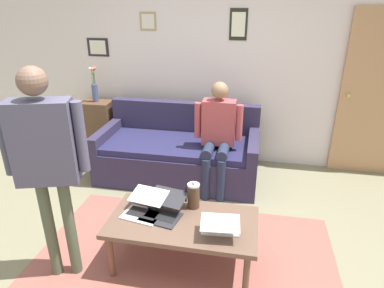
# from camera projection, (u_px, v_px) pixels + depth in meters

# --- Properties ---
(ground_plane) EXTENTS (7.68, 7.68, 0.00)m
(ground_plane) POSITION_uv_depth(u_px,v_px,m) (171.00, 258.00, 2.98)
(ground_plane) COLOR #757158
(area_rug) EXTENTS (2.62, 1.95, 0.01)m
(area_rug) POSITION_uv_depth(u_px,v_px,m) (181.00, 271.00, 2.83)
(area_rug) COLOR #8E5047
(area_rug) RESTS_ON ground_plane
(back_wall) EXTENTS (7.04, 0.11, 2.70)m
(back_wall) POSITION_uv_depth(u_px,v_px,m) (210.00, 62.00, 4.43)
(back_wall) COLOR silver
(back_wall) RESTS_ON ground_plane
(interior_door) EXTENTS (0.82, 0.09, 2.05)m
(interior_door) POSITION_uv_depth(u_px,v_px,m) (375.00, 96.00, 4.11)
(interior_door) COLOR tan
(interior_door) RESTS_ON ground_plane
(couch) EXTENTS (1.97, 0.94, 0.88)m
(couch) POSITION_uv_depth(u_px,v_px,m) (179.00, 154.00, 4.28)
(couch) COLOR #2C2743
(couch) RESTS_ON ground_plane
(coffee_table) EXTENTS (1.22, 0.63, 0.44)m
(coffee_table) POSITION_uv_depth(u_px,v_px,m) (183.00, 225.00, 2.77)
(coffee_table) COLOR brown
(coffee_table) RESTS_ON ground_plane
(laptop_left) EXTENTS (0.32, 0.35, 0.13)m
(laptop_left) POSITION_uv_depth(u_px,v_px,m) (220.00, 225.00, 2.61)
(laptop_left) COLOR silver
(laptop_left) RESTS_ON coffee_table
(laptop_center) EXTENTS (0.38, 0.42, 0.15)m
(laptop_center) POSITION_uv_depth(u_px,v_px,m) (163.00, 210.00, 2.81)
(laptop_center) COLOR #28282D
(laptop_center) RESTS_ON coffee_table
(laptop_right) EXTENTS (0.37, 0.40, 0.14)m
(laptop_right) POSITION_uv_depth(u_px,v_px,m) (144.00, 208.00, 2.84)
(laptop_right) COLOR silver
(laptop_right) RESTS_ON coffee_table
(french_press) EXTENTS (0.13, 0.11, 0.25)m
(french_press) POSITION_uv_depth(u_px,v_px,m) (193.00, 195.00, 2.89)
(french_press) COLOR #4C3323
(french_press) RESTS_ON coffee_table
(side_shelf) EXTENTS (0.42, 0.32, 0.82)m
(side_shelf) POSITION_uv_depth(u_px,v_px,m) (99.00, 129.00, 4.79)
(side_shelf) COLOR brown
(side_shelf) RESTS_ON ground_plane
(flower_vase) EXTENTS (0.10, 0.09, 0.47)m
(flower_vase) POSITION_uv_depth(u_px,v_px,m) (95.00, 89.00, 4.56)
(flower_vase) COLOR #444E7C
(flower_vase) RESTS_ON side_shelf
(person_standing) EXTENTS (0.59, 0.31, 1.72)m
(person_standing) POSITION_uv_depth(u_px,v_px,m) (46.00, 153.00, 2.40)
(person_standing) COLOR #4A543F
(person_standing) RESTS_ON ground_plane
(person_seated) EXTENTS (0.55, 0.51, 1.28)m
(person_seated) POSITION_uv_depth(u_px,v_px,m) (218.00, 131.00, 3.82)
(person_seated) COLOR #212942
(person_seated) RESTS_ON ground_plane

